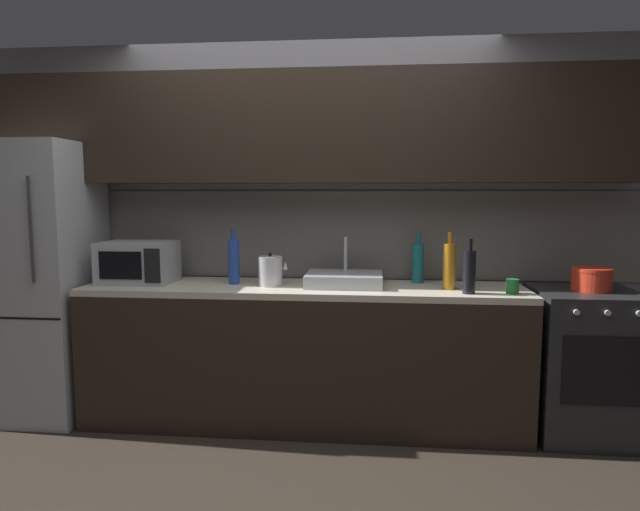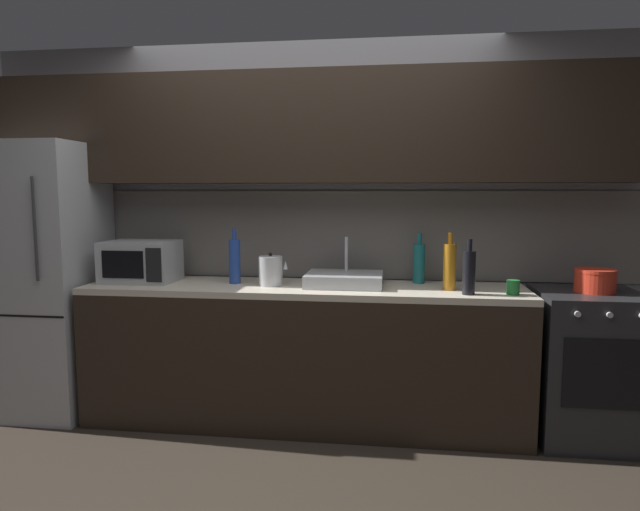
# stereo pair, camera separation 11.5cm
# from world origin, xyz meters

# --- Properties ---
(ground_plane) EXTENTS (10.00, 10.00, 0.00)m
(ground_plane) POSITION_xyz_m (0.00, 0.00, 0.00)
(ground_plane) COLOR #2D261E
(back_wall) EXTENTS (4.53, 0.44, 2.50)m
(back_wall) POSITION_xyz_m (0.00, 1.20, 1.55)
(back_wall) COLOR slate
(back_wall) RESTS_ON ground
(counter_run) EXTENTS (2.79, 0.60, 0.90)m
(counter_run) POSITION_xyz_m (0.00, 0.90, 0.45)
(counter_run) COLOR black
(counter_run) RESTS_ON ground
(refrigerator) EXTENTS (0.68, 0.69, 1.81)m
(refrigerator) POSITION_xyz_m (-1.77, 0.90, 0.91)
(refrigerator) COLOR #ADAFB5
(refrigerator) RESTS_ON ground
(oven_range) EXTENTS (0.60, 0.62, 0.90)m
(oven_range) POSITION_xyz_m (1.73, 0.90, 0.45)
(oven_range) COLOR #232326
(oven_range) RESTS_ON ground
(microwave) EXTENTS (0.46, 0.35, 0.27)m
(microwave) POSITION_xyz_m (-1.09, 0.92, 1.04)
(microwave) COLOR #A8AAAF
(microwave) RESTS_ON counter_run
(sink_basin) EXTENTS (0.48, 0.38, 0.30)m
(sink_basin) POSITION_xyz_m (0.26, 0.93, 0.94)
(sink_basin) COLOR #ADAFB5
(sink_basin) RESTS_ON counter_run
(kettle) EXTENTS (0.19, 0.15, 0.21)m
(kettle) POSITION_xyz_m (-0.21, 0.88, 0.99)
(kettle) COLOR #B7BABF
(kettle) RESTS_ON counter_run
(wine_bottle_teal) EXTENTS (0.08, 0.08, 0.33)m
(wine_bottle_teal) POSITION_xyz_m (0.73, 1.09, 1.03)
(wine_bottle_teal) COLOR #19666B
(wine_bottle_teal) RESTS_ON counter_run
(wine_bottle_dark) EXTENTS (0.07, 0.07, 0.32)m
(wine_bottle_dark) POSITION_xyz_m (1.00, 0.72, 1.03)
(wine_bottle_dark) COLOR black
(wine_bottle_dark) RESTS_ON counter_run
(wine_bottle_amber) EXTENTS (0.08, 0.08, 0.35)m
(wine_bottle_amber) POSITION_xyz_m (0.91, 0.86, 1.05)
(wine_bottle_amber) COLOR #B27019
(wine_bottle_amber) RESTS_ON counter_run
(wine_bottle_blue) EXTENTS (0.07, 0.07, 0.36)m
(wine_bottle_blue) POSITION_xyz_m (-0.45, 0.93, 1.05)
(wine_bottle_blue) COLOR #234299
(wine_bottle_blue) RESTS_ON counter_run
(mug_green) EXTENTS (0.07, 0.07, 0.09)m
(mug_green) POSITION_xyz_m (1.26, 0.75, 0.94)
(mug_green) COLOR #1E6B2D
(mug_green) RESTS_ON counter_run
(cooking_pot) EXTENTS (0.23, 0.23, 0.14)m
(cooking_pot) POSITION_xyz_m (1.76, 0.90, 0.97)
(cooking_pot) COLOR red
(cooking_pot) RESTS_ON oven_range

